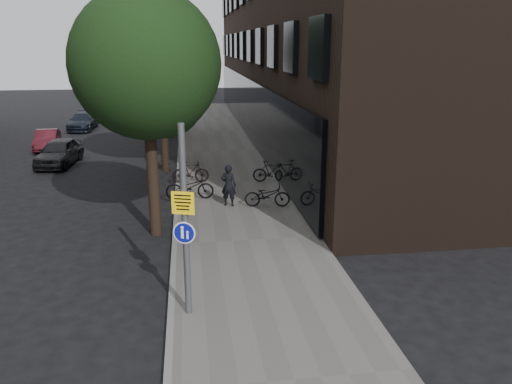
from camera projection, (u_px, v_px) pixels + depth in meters
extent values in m
plane|color=black|center=(255.00, 296.00, 12.07)|extent=(120.00, 120.00, 0.00)
cube|color=#615E59|center=(230.00, 184.00, 21.58)|extent=(4.50, 60.00, 0.12)
cube|color=slate|center=(178.00, 186.00, 21.28)|extent=(0.15, 60.00, 0.13)
cylinder|color=black|center=(154.00, 187.00, 15.54)|extent=(0.36, 0.36, 3.20)
sphere|color=black|center=(146.00, 64.00, 14.49)|extent=(4.40, 4.40, 4.40)
sphere|color=black|center=(163.00, 96.00, 15.59)|extent=(2.64, 2.64, 2.64)
cylinder|color=black|center=(164.00, 138.00, 23.62)|extent=(0.36, 0.36, 3.20)
sphere|color=black|center=(160.00, 57.00, 22.56)|extent=(5.00, 5.00, 5.00)
sphere|color=black|center=(170.00, 78.00, 23.66)|extent=(3.00, 3.00, 3.00)
cylinder|color=black|center=(170.00, 113.00, 32.16)|extent=(0.36, 0.36, 3.20)
sphere|color=black|center=(167.00, 53.00, 31.11)|extent=(5.00, 5.00, 5.00)
sphere|color=black|center=(174.00, 69.00, 32.20)|extent=(3.00, 3.00, 3.00)
cylinder|color=#595B5E|center=(185.00, 223.00, 10.52)|extent=(0.14, 0.14, 4.24)
cube|color=yellow|center=(184.00, 202.00, 10.39)|extent=(0.47, 0.18, 0.49)
cylinder|color=navy|center=(185.00, 231.00, 10.57)|extent=(0.42, 0.15, 0.43)
cylinder|color=white|center=(185.00, 231.00, 10.57)|extent=(0.47, 0.17, 0.49)
imported|color=black|center=(229.00, 185.00, 18.26)|extent=(0.66, 0.54, 1.55)
imported|color=black|center=(267.00, 195.00, 18.25)|extent=(1.72, 0.78, 0.87)
imported|color=black|center=(271.00, 172.00, 21.47)|extent=(1.61, 0.78, 0.93)
imported|color=black|center=(190.00, 187.00, 19.14)|extent=(1.85, 0.71, 0.96)
imported|color=black|center=(191.00, 172.00, 21.43)|extent=(1.58, 0.49, 0.94)
imported|color=black|center=(59.00, 152.00, 25.00)|extent=(1.96, 4.02, 1.32)
imported|color=#571823|center=(47.00, 140.00, 28.78)|extent=(1.58, 3.51, 1.12)
imported|color=black|center=(83.00, 121.00, 35.42)|extent=(1.74, 4.10, 1.18)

